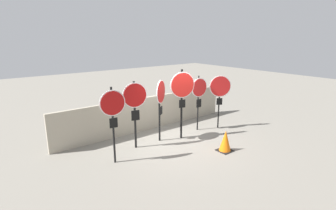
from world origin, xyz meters
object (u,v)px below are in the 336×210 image
object	(u,v)px
stop_sign_3	(182,91)
stop_sign_0	(113,110)
stop_sign_1	(135,102)
stop_sign_5	(220,89)
stop_sign_4	(199,92)
stop_sign_2	(161,98)
traffic_cone_0	(225,141)

from	to	relation	value
stop_sign_3	stop_sign_0	bearing A→B (deg)	-157.59
stop_sign_1	stop_sign_0	bearing A→B (deg)	-140.24
stop_sign_5	stop_sign_4	bearing A→B (deg)	-168.76
stop_sign_2	stop_sign_4	bearing A→B (deg)	-35.60
stop_sign_2	stop_sign_5	distance (m)	2.70
stop_sign_2	stop_sign_5	world-z (taller)	stop_sign_2
stop_sign_0	traffic_cone_0	distance (m)	3.80
stop_sign_3	traffic_cone_0	distance (m)	2.29
stop_sign_0	stop_sign_4	xyz separation A→B (m)	(3.94, 0.54, -0.07)
stop_sign_0	stop_sign_1	size ratio (longest dim) A/B	1.01
stop_sign_3	traffic_cone_0	world-z (taller)	stop_sign_3
stop_sign_5	traffic_cone_0	distance (m)	2.57
stop_sign_4	traffic_cone_0	size ratio (longest dim) A/B	3.11
stop_sign_1	stop_sign_2	bearing A→B (deg)	12.27
stop_sign_3	stop_sign_4	xyz separation A→B (m)	(1.09, 0.25, -0.21)
stop_sign_1	stop_sign_3	world-z (taller)	stop_sign_3
stop_sign_0	stop_sign_2	bearing A→B (deg)	22.89
stop_sign_1	stop_sign_5	xyz separation A→B (m)	(3.71, -0.36, 0.01)
stop_sign_1	stop_sign_3	size ratio (longest dim) A/B	0.89
stop_sign_2	stop_sign_3	distance (m)	0.83
stop_sign_1	traffic_cone_0	size ratio (longest dim) A/B	3.23
stop_sign_1	stop_sign_2	distance (m)	1.04
traffic_cone_0	stop_sign_0	bearing A→B (deg)	156.14
stop_sign_1	stop_sign_4	world-z (taller)	stop_sign_1
stop_sign_1	stop_sign_2	size ratio (longest dim) A/B	1.03
traffic_cone_0	stop_sign_1	bearing A→B (deg)	137.81
stop_sign_3	stop_sign_1	bearing A→B (deg)	-171.82
stop_sign_1	stop_sign_4	size ratio (longest dim) A/B	1.04
stop_sign_5	stop_sign_3	bearing A→B (deg)	-149.30
stop_sign_2	stop_sign_5	xyz separation A→B (m)	(2.67, -0.36, 0.02)
stop_sign_2	traffic_cone_0	bearing A→B (deg)	-94.68
stop_sign_3	stop_sign_5	bearing A→B (deg)	14.09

